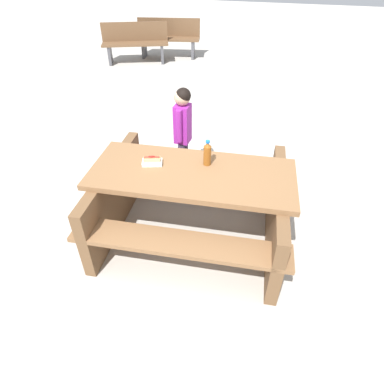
% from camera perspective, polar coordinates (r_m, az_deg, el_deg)
% --- Properties ---
extents(ground_plane, '(30.00, 30.00, 0.00)m').
position_cam_1_polar(ground_plane, '(3.39, -0.00, -7.03)').
color(ground_plane, '#B7B2A8').
rests_on(ground_plane, ground).
extents(picnic_table, '(1.88, 1.51, 0.75)m').
position_cam_1_polar(picnic_table, '(3.09, -0.00, -1.18)').
color(picnic_table, brown).
rests_on(picnic_table, ground).
extents(soda_bottle, '(0.07, 0.07, 0.24)m').
position_cam_1_polar(soda_bottle, '(2.95, 2.66, 6.62)').
color(soda_bottle, brown).
rests_on(soda_bottle, picnic_table).
extents(hotdog_tray, '(0.20, 0.16, 0.08)m').
position_cam_1_polar(hotdog_tray, '(3.02, -6.89, 5.33)').
color(hotdog_tray, white).
rests_on(hotdog_tray, picnic_table).
extents(child_in_coat, '(0.18, 0.28, 1.14)m').
position_cam_1_polar(child_in_coat, '(3.75, -1.60, 11.60)').
color(child_in_coat, '#3F334C').
rests_on(child_in_coat, ground).
extents(park_bench_mid, '(1.55, 0.89, 0.85)m').
position_cam_1_polar(park_bench_mid, '(8.45, -9.74, 24.09)').
color(park_bench_mid, brown).
rests_on(park_bench_mid, ground).
extents(park_bench_far, '(1.55, 0.65, 0.85)m').
position_cam_1_polar(park_bench_far, '(8.82, -4.07, 25.04)').
color(park_bench_far, brown).
rests_on(park_bench_far, ground).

